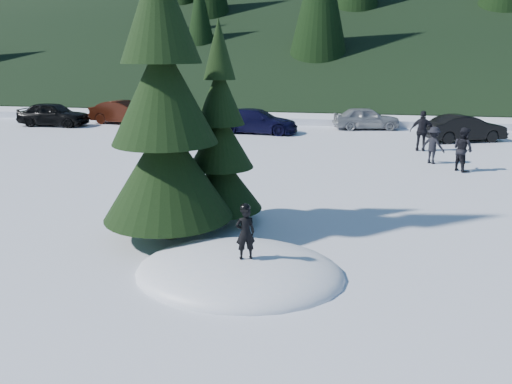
% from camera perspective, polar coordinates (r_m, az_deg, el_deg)
% --- Properties ---
extents(ground, '(200.00, 200.00, 0.00)m').
position_cam_1_polar(ground, '(10.73, -1.91, -9.31)').
color(ground, white).
rests_on(ground, ground).
extents(snow_mound, '(4.48, 3.52, 0.96)m').
position_cam_1_polar(snow_mound, '(10.73, -1.91, -9.31)').
color(snow_mound, white).
rests_on(snow_mound, ground).
extents(spruce_tall, '(3.20, 3.20, 8.60)m').
position_cam_1_polar(spruce_tall, '(12.15, -10.50, 9.72)').
color(spruce_tall, black).
rests_on(spruce_tall, ground).
extents(spruce_short, '(2.20, 2.20, 5.37)m').
position_cam_1_polar(spruce_short, '(13.34, -4.05, 5.19)').
color(spruce_short, black).
rests_on(spruce_short, ground).
extents(child_skier, '(0.47, 0.40, 1.10)m').
position_cam_1_polar(child_skier, '(10.06, -1.23, -4.71)').
color(child_skier, black).
rests_on(child_skier, snow_mound).
extents(adult_0, '(1.00, 1.06, 1.72)m').
position_cam_1_polar(adult_0, '(21.12, 22.55, 4.53)').
color(adult_0, black).
rests_on(adult_0, ground).
extents(adult_1, '(1.15, 0.58, 1.89)m').
position_cam_1_polar(adult_1, '(24.77, 18.47, 6.63)').
color(adult_1, black).
rests_on(adult_1, ground).
extents(adult_2, '(1.15, 1.04, 1.54)m').
position_cam_1_polar(adult_2, '(22.13, 19.59, 5.06)').
color(adult_2, black).
rests_on(adult_2, ground).
extents(car_0, '(4.40, 1.82, 1.49)m').
position_cam_1_polar(car_0, '(34.11, -22.16, 8.25)').
color(car_0, black).
rests_on(car_0, ground).
extents(car_1, '(4.61, 2.09, 1.47)m').
position_cam_1_polar(car_1, '(33.74, -14.80, 8.80)').
color(car_1, black).
rests_on(car_1, ground).
extents(car_2, '(4.81, 3.32, 1.22)m').
position_cam_1_polar(car_2, '(28.93, -8.09, 7.83)').
color(car_2, '#424349').
rests_on(car_2, ground).
extents(car_3, '(4.85, 2.29, 1.37)m').
position_cam_1_polar(car_3, '(28.88, 0.10, 8.11)').
color(car_3, black).
rests_on(car_3, ground).
extents(car_4, '(4.16, 2.29, 1.34)m').
position_cam_1_polar(car_4, '(30.99, 12.50, 8.24)').
color(car_4, gray).
rests_on(car_4, ground).
extents(car_5, '(4.40, 2.84, 1.37)m').
position_cam_1_polar(car_5, '(28.31, 22.73, 6.74)').
color(car_5, black).
rests_on(car_5, ground).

